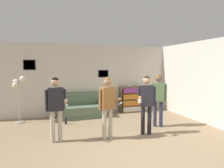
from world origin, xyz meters
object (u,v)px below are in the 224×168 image
object	(u,v)px
bookshelf	(131,99)
person_player_foreground_center	(107,102)
person_watcher_holding_cup	(146,99)
couch	(80,109)
drinking_cup	(130,86)
bottle_on_floor	(66,121)
floor_lamp	(18,86)
person_player_foreground_left	(56,103)
person_spectator_near_bookshelf	(158,95)

from	to	relation	value
bookshelf	person_player_foreground_center	xyz separation A→B (m)	(-1.85, -2.64, 0.46)
person_watcher_holding_cup	couch	bearing A→B (deg)	119.63
couch	drinking_cup	size ratio (longest dim) A/B	14.90
person_watcher_holding_cup	drinking_cup	distance (m)	2.73
bottle_on_floor	drinking_cup	world-z (taller)	drinking_cup
floor_lamp	drinking_cup	xyz separation A→B (m)	(4.08, 0.31, -0.15)
person_player_foreground_left	person_watcher_holding_cup	world-z (taller)	person_watcher_holding_cup
couch	person_spectator_near_bookshelf	bearing A→B (deg)	-43.03
person_player_foreground_left	drinking_cup	size ratio (longest dim) A/B	14.53
person_player_foreground_left	person_spectator_near_bookshelf	distance (m)	3.05
couch	person_spectator_near_bookshelf	size ratio (longest dim) A/B	1.01
bottle_on_floor	person_watcher_holding_cup	bearing A→B (deg)	-40.15
bookshelf	drinking_cup	distance (m)	0.57
person_player_foreground_left	person_player_foreground_center	size ratio (longest dim) A/B	1.01
person_watcher_holding_cup	drinking_cup	size ratio (longest dim) A/B	14.57
drinking_cup	bottle_on_floor	bearing A→B (deg)	-160.03
person_player_foreground_center	person_watcher_holding_cup	size ratio (longest dim) A/B	0.99
person_spectator_near_bookshelf	drinking_cup	size ratio (longest dim) A/B	14.69
person_player_foreground_center	person_watcher_holding_cup	bearing A→B (deg)	-0.23
floor_lamp	bottle_on_floor	distance (m)	1.93
person_watcher_holding_cup	bookshelf	bearing A→B (deg)	74.29
person_watcher_holding_cup	person_spectator_near_bookshelf	xyz separation A→B (m)	(0.68, 0.51, 0.01)
bookshelf	person_watcher_holding_cup	size ratio (longest dim) A/B	0.64
person_watcher_holding_cup	person_spectator_near_bookshelf	distance (m)	0.85
person_player_foreground_left	person_player_foreground_center	world-z (taller)	person_player_foreground_left
bookshelf	person_player_foreground_center	distance (m)	3.26
couch	floor_lamp	bearing A→B (deg)	-176.84
floor_lamp	person_player_foreground_center	xyz separation A→B (m)	(2.31, -2.33, -0.25)
floor_lamp	person_player_foreground_center	bearing A→B (deg)	-45.25
person_player_foreground_left	bookshelf	bearing A→B (deg)	38.16
bookshelf	couch	bearing A→B (deg)	-174.70
person_spectator_near_bookshelf	bottle_on_floor	size ratio (longest dim) A/B	6.39
bookshelf	floor_lamp	size ratio (longest dim) A/B	0.66
person_spectator_near_bookshelf	bottle_on_floor	xyz separation A→B (m)	(-2.67, 1.17, -0.89)
bookshelf	drinking_cup	world-z (taller)	drinking_cup
couch	person_player_foreground_center	bearing A→B (deg)	-83.28
couch	bookshelf	distance (m)	2.16
person_watcher_holding_cup	person_player_foreground_center	bearing A→B (deg)	179.77
couch	drinking_cup	bearing A→B (deg)	5.49
couch	bottle_on_floor	bearing A→B (deg)	-127.94
person_watcher_holding_cup	bottle_on_floor	distance (m)	2.75
floor_lamp	person_player_foreground_center	distance (m)	3.29
person_player_foreground_center	person_spectator_near_bookshelf	distance (m)	1.86
person_player_foreground_center	person_spectator_near_bookshelf	bearing A→B (deg)	15.86
bookshelf	bottle_on_floor	xyz separation A→B (m)	(-2.74, -0.97, -0.41)
bookshelf	person_watcher_holding_cup	bearing A→B (deg)	-105.71
bookshelf	person_spectator_near_bookshelf	bearing A→B (deg)	-91.68
person_player_foreground_center	drinking_cup	distance (m)	3.18
floor_lamp	person_player_foreground_left	bearing A→B (deg)	-63.47
floor_lamp	drinking_cup	distance (m)	4.10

